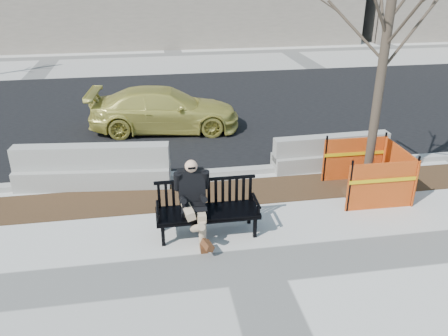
{
  "coord_description": "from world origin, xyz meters",
  "views": [
    {
      "loc": [
        -1.49,
        -6.08,
        4.61
      ],
      "look_at": [
        -0.18,
        1.69,
        1.02
      ],
      "focal_mm": 37.06,
      "sensor_mm": 36.0,
      "label": 1
    }
  ],
  "objects_px": {
    "sedan": "(166,130)",
    "jersey_barrier_left": "(95,185)",
    "tree_fence": "(364,193)",
    "seated_man": "(194,233)",
    "bench": "(208,234)",
    "jersey_barrier_right": "(330,167)"
  },
  "relations": [
    {
      "from": "sedan",
      "to": "jersey_barrier_left",
      "type": "bearing_deg",
      "value": 158.84
    },
    {
      "from": "tree_fence",
      "to": "sedan",
      "type": "relative_size",
      "value": 1.28
    },
    {
      "from": "seated_man",
      "to": "tree_fence",
      "type": "distance_m",
      "value": 3.93
    },
    {
      "from": "bench",
      "to": "tree_fence",
      "type": "relative_size",
      "value": 0.34
    },
    {
      "from": "sedan",
      "to": "seated_man",
      "type": "bearing_deg",
      "value": -171.89
    },
    {
      "from": "tree_fence",
      "to": "sedan",
      "type": "height_order",
      "value": "tree_fence"
    },
    {
      "from": "seated_man",
      "to": "jersey_barrier_left",
      "type": "distance_m",
      "value": 3.05
    },
    {
      "from": "tree_fence",
      "to": "jersey_barrier_right",
      "type": "height_order",
      "value": "tree_fence"
    },
    {
      "from": "seated_man",
      "to": "sedan",
      "type": "xyz_separation_m",
      "value": [
        -0.21,
        5.74,
        0.0
      ]
    },
    {
      "from": "bench",
      "to": "tree_fence",
      "type": "height_order",
      "value": "tree_fence"
    },
    {
      "from": "bench",
      "to": "seated_man",
      "type": "bearing_deg",
      "value": 168.69
    },
    {
      "from": "sedan",
      "to": "jersey_barrier_right",
      "type": "distance_m",
      "value": 5.03
    },
    {
      "from": "seated_man",
      "to": "jersey_barrier_right",
      "type": "xyz_separation_m",
      "value": [
        3.57,
        2.42,
        0.0
      ]
    },
    {
      "from": "tree_fence",
      "to": "jersey_barrier_right",
      "type": "distance_m",
      "value": 1.45
    },
    {
      "from": "tree_fence",
      "to": "jersey_barrier_left",
      "type": "relative_size",
      "value": 1.64
    },
    {
      "from": "tree_fence",
      "to": "sedan",
      "type": "xyz_separation_m",
      "value": [
        -4.01,
        4.75,
        0.0
      ]
    },
    {
      "from": "jersey_barrier_right",
      "to": "jersey_barrier_left",
      "type": "bearing_deg",
      "value": 178.97
    },
    {
      "from": "bench",
      "to": "seated_man",
      "type": "height_order",
      "value": "seated_man"
    },
    {
      "from": "bench",
      "to": "jersey_barrier_left",
      "type": "relative_size",
      "value": 0.56
    },
    {
      "from": "seated_man",
      "to": "tree_fence",
      "type": "bearing_deg",
      "value": 14.74
    },
    {
      "from": "tree_fence",
      "to": "sedan",
      "type": "bearing_deg",
      "value": 130.2
    },
    {
      "from": "tree_fence",
      "to": "jersey_barrier_right",
      "type": "bearing_deg",
      "value": 99.16
    }
  ]
}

